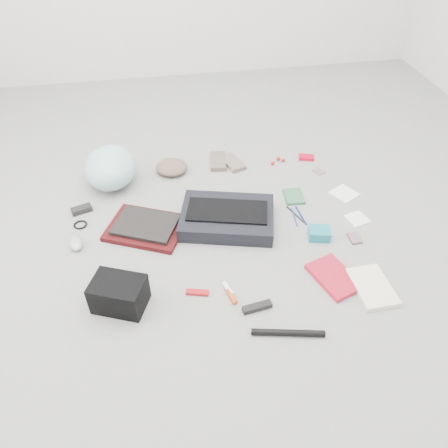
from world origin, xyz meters
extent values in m
plane|color=gray|center=(0.00, 0.00, 0.00)|extent=(4.00, 4.00, 0.00)
cube|color=black|center=(0.03, 0.06, 0.04)|extent=(0.54, 0.44, 0.08)
cube|color=black|center=(0.03, 0.06, 0.08)|extent=(0.44, 0.28, 0.01)
cube|color=#410B0C|center=(-0.39, 0.08, 0.01)|extent=(0.46, 0.41, 0.03)
cube|color=black|center=(-0.39, 0.08, 0.04)|extent=(0.37, 0.33, 0.02)
ellipsoid|color=#B5ECEB|center=(-0.56, 0.53, 0.11)|extent=(0.31, 0.37, 0.21)
ellipsoid|color=brown|center=(-0.21, 0.58, 0.03)|extent=(0.24, 0.23, 0.07)
cube|color=#675C4D|center=(0.07, 0.62, 0.01)|extent=(0.12, 0.20, 0.03)
cube|color=slate|center=(0.16, 0.59, 0.01)|extent=(0.14, 0.20, 0.03)
cube|color=black|center=(-0.72, 0.29, 0.01)|extent=(0.12, 0.08, 0.03)
torus|color=black|center=(-0.72, 0.18, 0.01)|extent=(0.08, 0.08, 0.01)
ellipsoid|color=#AEAEAE|center=(-0.73, 0.02, 0.02)|extent=(0.08, 0.12, 0.04)
cube|color=black|center=(-0.51, -0.38, 0.07)|extent=(0.26, 0.22, 0.14)
cube|color=#A10F16|center=(-0.19, -0.38, 0.01)|extent=(0.10, 0.05, 0.02)
cylinder|color=white|center=(-0.05, -0.38, 0.01)|extent=(0.05, 0.08, 0.02)
cylinder|color=#D5450F|center=(-0.04, -0.43, 0.01)|extent=(0.04, 0.08, 0.02)
cube|color=black|center=(0.05, -0.51, 0.01)|extent=(0.13, 0.05, 0.03)
cylinder|color=black|center=(0.14, -0.65, 0.01)|extent=(0.29, 0.09, 0.03)
cube|color=red|center=(0.43, -0.40, 0.01)|extent=(0.22, 0.27, 0.02)
cube|color=#EDE9CC|center=(0.58, -0.49, 0.01)|extent=(0.16, 0.24, 0.02)
cube|color=#306640|center=(0.43, 0.21, 0.01)|extent=(0.11, 0.14, 0.02)
cylinder|color=#223299|center=(0.38, 0.04, 0.00)|extent=(0.02, 0.14, 0.01)
cylinder|color=black|center=(0.40, 0.06, 0.00)|extent=(0.06, 0.14, 0.01)
cylinder|color=navy|center=(0.42, 0.05, 0.00)|extent=(0.02, 0.15, 0.01)
cube|color=teal|center=(0.46, -0.13, 0.03)|extent=(0.12, 0.11, 0.05)
cube|color=gray|center=(0.63, -0.17, 0.01)|extent=(0.05, 0.08, 0.01)
cube|color=white|center=(0.72, 0.19, 0.00)|extent=(0.17, 0.17, 0.01)
cube|color=white|center=(0.70, -0.03, 0.00)|extent=(0.12, 0.12, 0.01)
sphere|color=red|center=(0.40, 0.54, 0.01)|extent=(0.03, 0.03, 0.02)
sphere|color=#A71D1C|center=(0.45, 0.59, 0.01)|extent=(0.03, 0.03, 0.03)
sphere|color=#A50F20|center=(0.47, 0.56, 0.01)|extent=(0.02, 0.02, 0.02)
cube|color=red|center=(0.62, 0.57, 0.01)|extent=(0.10, 0.08, 0.02)
cube|color=gray|center=(0.65, 0.42, 0.00)|extent=(0.08, 0.08, 0.00)
camera|label=1|loc=(-0.29, -1.61, 1.49)|focal=35.00mm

